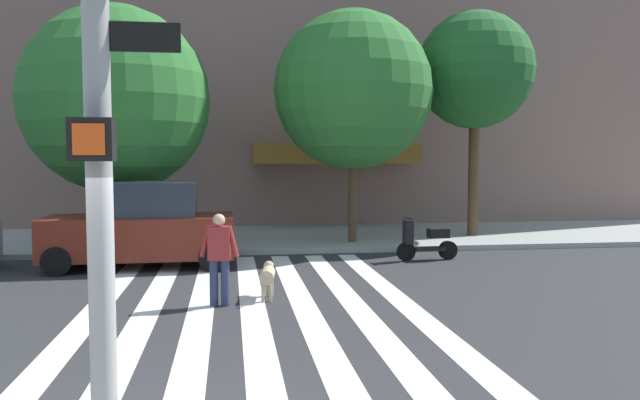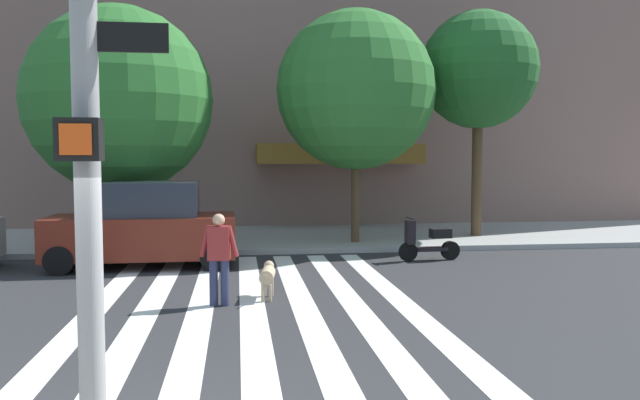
{
  "view_description": "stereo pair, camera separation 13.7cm",
  "coord_description": "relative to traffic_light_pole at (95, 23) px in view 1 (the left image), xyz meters",
  "views": [
    {
      "loc": [
        0.97,
        -5.23,
        2.64
      ],
      "look_at": [
        2.63,
        6.4,
        1.84
      ],
      "focal_mm": 35.65,
      "sensor_mm": 36.0,
      "label": 1
    },
    {
      "loc": [
        1.11,
        -5.25,
        2.64
      ],
      "look_at": [
        2.63,
        6.4,
        1.84
      ],
      "focal_mm": 35.65,
      "sensor_mm": 36.0,
      "label": 2
    }
  ],
  "objects": [
    {
      "name": "street_tree_nearest",
      "position": [
        -2.16,
        13.47,
        0.66
      ],
      "size": [
        5.06,
        5.06,
        6.56
      ],
      "color": "#4C3823",
      "rests_on": "sidewalk_far"
    },
    {
      "name": "sidewalk_far",
      "position": [
        -0.1,
        15.55,
        -3.45
      ],
      "size": [
        80.0,
        6.0,
        0.15
      ],
      "primitive_type": "cube",
      "color": "#999996",
      "rests_on": "ground_plane"
    },
    {
      "name": "traffic_light_pole",
      "position": [
        0.0,
        0.0,
        0.0
      ],
      "size": [
        0.74,
        0.46,
        5.8
      ],
      "color": "gray",
      "rests_on": "sidewalk_near"
    },
    {
      "name": "crosswalk_stripes",
      "position": [
        1.26,
        6.67,
        -3.52
      ],
      "size": [
        5.85,
        11.15,
        0.01
      ],
      "color": "silver",
      "rests_on": "ground_plane"
    },
    {
      "name": "parked_car_behind_first",
      "position": [
        -1.21,
        11.07,
        -2.56
      ],
      "size": [
        4.42,
        2.02,
        2.04
      ],
      "color": "maroon",
      "rests_on": "ground_plane"
    },
    {
      "name": "street_tree_further",
      "position": [
        8.5,
        14.74,
        1.8
      ],
      "size": [
        3.66,
        3.66,
        7.03
      ],
      "color": "#4C3823",
      "rests_on": "sidewalk_far"
    },
    {
      "name": "pedestrian_dog_walker",
      "position": [
        0.68,
        6.79,
        -2.59
      ],
      "size": [
        0.71,
        0.28,
        1.64
      ],
      "color": "#282D4C",
      "rests_on": "ground_plane"
    },
    {
      "name": "ground_plane",
      "position": [
        -0.1,
        6.67,
        -3.52
      ],
      "size": [
        160.0,
        160.0,
        0.0
      ],
      "primitive_type": "plane",
      "color": "#2B2B2D"
    },
    {
      "name": "dog_on_leash",
      "position": [
        1.56,
        7.28,
        -3.08
      ],
      "size": [
        0.34,
        1.06,
        0.65
      ],
      "color": "tan",
      "rests_on": "ground_plane"
    },
    {
      "name": "parked_scooter",
      "position": [
        5.84,
        11.08,
        -3.04
      ],
      "size": [
        1.63,
        0.51,
        1.11
      ],
      "color": "black",
      "rests_on": "ground_plane"
    },
    {
      "name": "street_tree_middle",
      "position": [
        4.42,
        13.74,
        1.03
      ],
      "size": [
        4.59,
        4.59,
        6.71
      ],
      "color": "#4C3823",
      "rests_on": "sidewalk_far"
    }
  ]
}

